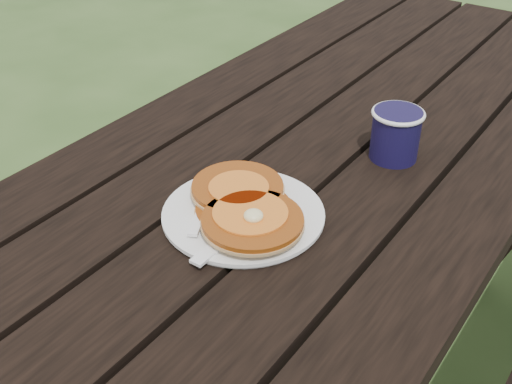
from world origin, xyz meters
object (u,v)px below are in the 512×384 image
Objects in this scene: picnic_table at (324,280)px; plate at (243,215)px; coffee_cup at (396,131)px; pancake_stack at (245,206)px.

picnic_table is 7.38× the size of plate.
coffee_cup is (0.11, 0.30, 0.05)m from plate.
picnic_table is 0.53m from pancake_stack.
picnic_table is 0.51m from plate.
pancake_stack is (0.01, -0.00, 0.02)m from plate.
pancake_stack is 0.32m from coffee_cup.
coffee_cup is at bearing 70.87° from pancake_stack.
pancake_stack reaches higher than plate.
pancake_stack is 2.37× the size of coffee_cup.
plate is 0.32m from coffee_cup.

